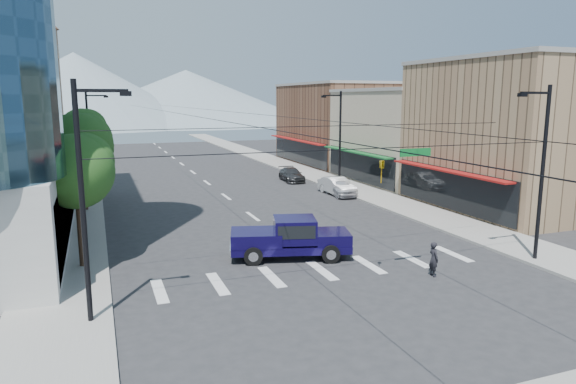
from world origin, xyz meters
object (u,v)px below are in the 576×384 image
Objects in this scene: pickup_truck at (290,237)px; parked_car_far at (292,175)px; pedestrian at (434,259)px; parked_car_near at (340,188)px; parked_car_mid at (337,186)px.

parked_car_far is at bearing 84.36° from pickup_truck.
pedestrian is 20.63m from parked_car_near.
pedestrian is 0.36× the size of parked_car_far.
parked_car_near is (10.33, 14.98, -0.40)m from pickup_truck.
parked_car_mid is at bearing 93.65° from parked_car_near.
pedestrian is (5.38, -5.05, -0.28)m from pickup_truck.
pickup_truck is 4.01× the size of pedestrian.
parked_car_mid is 1.00× the size of parked_car_far.
pedestrian is at bearing -100.23° from parked_car_near.
parked_car_near is at bearing 70.87° from pickup_truck.
parked_car_far is at bearing -3.39° from pedestrian.
parked_car_near is at bearing -93.06° from parked_car_mid.
parked_car_near reaches higher than parked_car_far.
pickup_truck is 18.20m from parked_car_near.
pickup_truck is 25.69m from parked_car_far.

